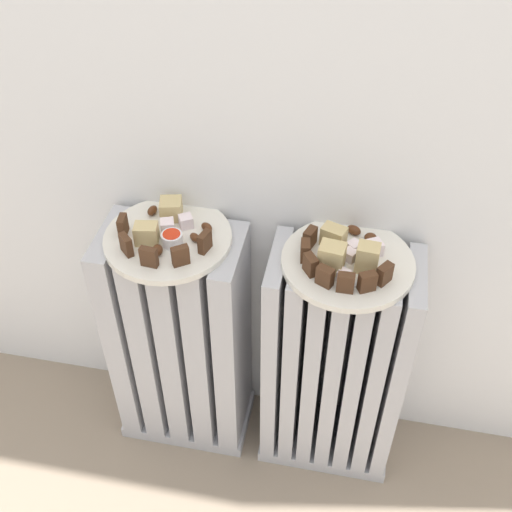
{
  "coord_description": "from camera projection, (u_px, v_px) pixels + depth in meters",
  "views": [
    {
      "loc": [
        0.16,
        -0.54,
        1.32
      ],
      "look_at": [
        0.0,
        0.28,
        0.56
      ],
      "focal_mm": 44.46,
      "sensor_mm": 36.0,
      "label": 1
    }
  ],
  "objects": [
    {
      "name": "radiator_left",
      "position": [
        181.0,
        343.0,
        1.34
      ],
      "size": [
        0.28,
        0.16,
        0.57
      ],
      "color": "#B2B2B7",
      "rests_on": "ground_plane"
    },
    {
      "name": "radiator_right",
      "position": [
        334.0,
        367.0,
        1.3
      ],
      "size": [
        0.28,
        0.16,
        0.57
      ],
      "color": "#B2B2B7",
      "rests_on": "ground_plane"
    },
    {
      "name": "plate_left",
      "position": [
        168.0,
        239.0,
        1.14
      ],
      "size": [
        0.23,
        0.23,
        0.01
      ],
      "primitive_type": "cylinder",
      "color": "silver",
      "rests_on": "radiator_left"
    },
    {
      "name": "plate_right",
      "position": [
        348.0,
        262.0,
        1.1
      ],
      "size": [
        0.23,
        0.23,
        0.01
      ],
      "primitive_type": "cylinder",
      "color": "silver",
      "rests_on": "radiator_right"
    },
    {
      "name": "dark_cake_slice_left_0",
      "position": [
        123.0,
        226.0,
        1.13
      ],
      "size": [
        0.02,
        0.03,
        0.04
      ],
      "primitive_type": "cube",
      "rotation": [
        0.0,
        0.0,
        -1.45
      ],
      "color": "#472B19",
      "rests_on": "plate_left"
    },
    {
      "name": "dark_cake_slice_left_1",
      "position": [
        126.0,
        245.0,
        1.09
      ],
      "size": [
        0.03,
        0.03,
        0.04
      ],
      "primitive_type": "cube",
      "rotation": [
        0.0,
        0.0,
        -0.77
      ],
      "color": "#472B19",
      "rests_on": "plate_left"
    },
    {
      "name": "dark_cake_slice_left_2",
      "position": [
        149.0,
        257.0,
        1.07
      ],
      "size": [
        0.03,
        0.02,
        0.04
      ],
      "primitive_type": "cube",
      "rotation": [
        0.0,
        0.0,
        -0.09
      ],
      "color": "#472B19",
      "rests_on": "plate_left"
    },
    {
      "name": "dark_cake_slice_left_3",
      "position": [
        180.0,
        256.0,
        1.07
      ],
      "size": [
        0.03,
        0.03,
        0.04
      ],
      "primitive_type": "cube",
      "rotation": [
        0.0,
        0.0,
        0.6
      ],
      "color": "#472B19",
      "rests_on": "plate_left"
    },
    {
      "name": "dark_cake_slice_left_4",
      "position": [
        205.0,
        242.0,
        1.1
      ],
      "size": [
        0.02,
        0.03,
        0.04
      ],
      "primitive_type": "cube",
      "rotation": [
        0.0,
        0.0,
        1.28
      ],
      "color": "#472B19",
      "rests_on": "plate_left"
    },
    {
      "name": "marble_cake_slice_left_0",
      "position": [
        171.0,
        209.0,
        1.17
      ],
      "size": [
        0.05,
        0.05,
        0.04
      ],
      "primitive_type": "cube",
      "rotation": [
        0.0,
        0.0,
        0.22
      ],
      "color": "tan",
      "rests_on": "plate_left"
    },
    {
      "name": "marble_cake_slice_left_1",
      "position": [
        146.0,
        234.0,
        1.12
      ],
      "size": [
        0.05,
        0.04,
        0.04
      ],
      "primitive_type": "cube",
      "rotation": [
        0.0,
        0.0,
        0.16
      ],
      "color": "tan",
      "rests_on": "plate_left"
    },
    {
      "name": "turkish_delight_left_0",
      "position": [
        186.0,
        221.0,
        1.15
      ],
      "size": [
        0.03,
        0.03,
        0.02
      ],
      "primitive_type": "cube",
      "rotation": [
        0.0,
        0.0,
        0.54
      ],
      "color": "white",
      "rests_on": "plate_left"
    },
    {
      "name": "turkish_delight_left_1",
      "position": [
        167.0,
        226.0,
        1.14
      ],
      "size": [
        0.03,
        0.03,
        0.02
      ],
      "primitive_type": "cube",
      "rotation": [
        0.0,
        0.0,
        0.34
      ],
      "color": "white",
      "rests_on": "plate_left"
    },
    {
      "name": "medjool_date_left_0",
      "position": [
        152.0,
        210.0,
        1.18
      ],
      "size": [
        0.02,
        0.03,
        0.02
      ],
      "primitive_type": "ellipsoid",
      "rotation": [
        0.0,
        0.0,
        1.33
      ],
      "color": "#4C2814",
      "rests_on": "plate_left"
    },
    {
      "name": "medjool_date_left_1",
      "position": [
        195.0,
        237.0,
        1.13
      ],
      "size": [
        0.03,
        0.03,
        0.01
      ],
      "primitive_type": "ellipsoid",
      "rotation": [
        0.0,
        0.0,
        2.46
      ],
      "color": "#4C2814",
      "rests_on": "plate_left"
    },
    {
      "name": "medjool_date_left_2",
      "position": [
        158.0,
        250.0,
        1.1
      ],
      "size": [
        0.02,
        0.03,
        0.02
      ],
      "primitive_type": "ellipsoid",
      "rotation": [
        0.0,
        0.0,
        1.8
      ],
      "color": "#4C2814",
      "rests_on": "plate_left"
    },
    {
      "name": "medjool_date_left_3",
      "position": [
        207.0,
        227.0,
        1.15
      ],
      "size": [
        0.03,
        0.02,
        0.02
      ],
      "primitive_type": "ellipsoid",
      "rotation": [
        0.0,
        0.0,
        2.61
      ],
      "color": "#4C2814",
      "rests_on": "plate_left"
    },
    {
      "name": "jam_bowl_left",
      "position": [
        172.0,
        238.0,
        1.12
      ],
      "size": [
        0.04,
        0.04,
        0.02
      ],
      "color": "white",
      "rests_on": "plate_left"
    },
    {
      "name": "dark_cake_slice_right_0",
      "position": [
        310.0,
        238.0,
        1.11
      ],
      "size": [
        0.02,
        0.03,
        0.04
      ],
      "primitive_type": "cube",
      "rotation": [
        0.0,
        0.0,
        -1.91
      ],
      "color": "#472B19",
      "rests_on": "plate_right"
    },
    {
      "name": "dark_cake_slice_right_1",
      "position": [
        305.0,
        251.0,
        1.08
      ],
      "size": [
        0.02,
        0.03,
        0.04
      ],
      "primitive_type": "cube",
      "rotation": [
        0.0,
        0.0,
        -1.43
      ],
      "color": "#472B19",
      "rests_on": "plate_right"
    },
    {
      "name": "dark_cake_slice_right_2",
      "position": [
        310.0,
        265.0,
        1.06
      ],
      "size": [
        0.03,
        0.03,
        0.04
      ],
      "primitive_type": "cube",
      "rotation": [
        0.0,
        0.0,
        -0.95
      ],
      "color": "#472B19",
      "rests_on": "plate_right"
    },
    {
      "name": "dark_cake_slice_right_3",
      "position": [
        325.0,
        276.0,
        1.04
      ],
      "size": [
        0.03,
        0.03,
        0.04
      ],
      "primitive_type": "cube",
      "rotation": [
        0.0,
        0.0,
        -0.47
      ],
      "color": "#472B19",
      "rests_on": "plate_right"
    },
    {
      "name": "dark_cake_slice_right_4",
      "position": [
        346.0,
        283.0,
        1.03
      ],
      "size": [
        0.03,
        0.02,
        0.04
      ],
      "primitive_type": "cube",
      "rotation": [
        0.0,
        0.0,
        0.01
      ],
      "color": "#472B19",
      "rests_on": "plate_right"
    },
    {
      "name": "dark_cake_slice_right_5",
      "position": [
        367.0,
        282.0,
        1.03
      ],
      "size": [
        0.03,
        0.03,
        0.04
      ],
      "primitive_type": "cube",
      "rotation": [
        0.0,
        0.0,
        0.49
      ],
      "color": "#472B19",
      "rests_on": "plate_right"
    },
    {
      "name": "dark_cake_slice_right_6",
      "position": [
        384.0,
        274.0,
        1.04
      ],
      "size": [
        0.03,
        0.03,
        0.04
      ],
      "primitive_type": "cube",
      "rotation": [
        0.0,
        0.0,
        0.97
      ],
      "color": "#472B19",
      "rests_on": "plate_right"
    },
    {
      "name": "marble_cake_slice_right_0",
      "position": [
        367.0,
        258.0,
        1.06
      ],
      "size": [
        0.04,
        0.03,
        0.05
      ],
      "primitive_type": "cube",
      "rotation": [
        0.0,
        0.0,
        -0.08
      ],
      "color": "tan",
      "rests_on": "plate_right"
    },
    {
      "name": "marble_cake_slice_right_1",
      "position": [
        334.0,
        236.0,
        1.11
      ],
      "size": [
        0.05,
        0.04,
        0.04
      ],
      "primitive_type": "cube",
      "rotation": [
        0.0,
        0.0,
        -0.34
      ],
      "color": "tan",
      "rests_on": "plate_right"
    },
    {
      "name": "marble_cake_slice_right_2",
      "position": [
        332.0,
        258.0,
        1.06
      ],
      "size": [
        0.05,
        0.04,
        0.05
      ],
      "primitive_type": "cube",
      "rotation": [
        0.0,
        0.0,
        -0.12
      ],
      "color": "tan",
      "rests_on": "plate_right"
    },
    {
      "name": "turkish_delight_right_0",
      "position": [
        350.0,
        255.0,
        1.09
      ],
      "size": [
        0.03,
        0.03,
        0.02
      ],
      "primitive_type": "cube",
      "rotation": [
        0.0,
        0.0,
        1.07
      ],
      "color": "white",
      "rests_on": "plate_right"
    },
    {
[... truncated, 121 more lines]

